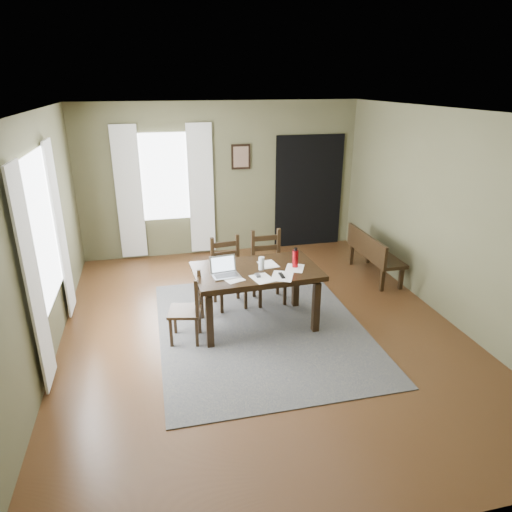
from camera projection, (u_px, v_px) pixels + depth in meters
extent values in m
cube|color=#492C16|center=(261.00, 329.00, 5.93)|extent=(5.00, 6.00, 0.01)
cube|color=brown|center=(222.00, 180.00, 8.17)|extent=(5.00, 0.02, 2.70)
cube|color=brown|center=(382.00, 380.00, 2.72)|extent=(5.00, 0.02, 2.70)
cube|color=brown|center=(37.00, 246.00, 4.91)|extent=(0.02, 6.00, 2.70)
cube|color=brown|center=(447.00, 216.00, 5.98)|extent=(0.02, 6.00, 2.70)
cube|color=white|center=(262.00, 112.00, 4.96)|extent=(5.00, 6.00, 0.02)
cube|color=#474747|center=(261.00, 328.00, 5.93)|extent=(2.60, 3.20, 0.01)
cube|color=black|center=(256.00, 271.00, 5.75)|extent=(1.61, 1.01, 0.06)
cube|color=black|center=(256.00, 275.00, 5.77)|extent=(1.44, 0.84, 0.05)
cube|color=black|center=(210.00, 321.00, 5.40)|extent=(0.09, 0.09, 0.67)
cube|color=black|center=(200.00, 295.00, 6.06)|extent=(0.09, 0.09, 0.67)
cube|color=black|center=(316.00, 307.00, 5.75)|extent=(0.09, 0.09, 0.67)
cube|color=black|center=(296.00, 284.00, 6.41)|extent=(0.09, 0.09, 0.67)
cube|color=black|center=(185.00, 311.00, 5.52)|extent=(0.46, 0.46, 0.04)
cube|color=black|center=(175.00, 320.00, 5.74)|extent=(0.04, 0.04, 0.37)
cube|color=black|center=(200.00, 320.00, 5.74)|extent=(0.04, 0.04, 0.37)
cube|color=black|center=(171.00, 333.00, 5.45)|extent=(0.04, 0.04, 0.37)
cube|color=black|center=(197.00, 332.00, 5.45)|extent=(0.04, 0.04, 0.37)
cube|color=black|center=(200.00, 287.00, 5.59)|extent=(0.05, 0.05, 0.47)
cube|color=black|center=(197.00, 299.00, 5.28)|extent=(0.05, 0.05, 0.47)
cube|color=black|center=(199.00, 303.00, 5.48)|extent=(0.08, 0.28, 0.06)
cube|color=black|center=(198.00, 293.00, 5.44)|extent=(0.08, 0.28, 0.06)
cube|color=black|center=(198.00, 283.00, 5.39)|extent=(0.08, 0.28, 0.06)
cube|color=black|center=(230.00, 277.00, 6.36)|extent=(0.48, 0.48, 0.04)
cube|color=black|center=(222.00, 299.00, 6.24)|extent=(0.05, 0.05, 0.42)
cube|color=black|center=(215.00, 289.00, 6.54)|extent=(0.05, 0.05, 0.42)
cube|color=black|center=(246.00, 295.00, 6.35)|extent=(0.05, 0.05, 0.42)
cube|color=black|center=(238.00, 285.00, 6.65)|extent=(0.05, 0.05, 0.42)
cube|color=black|center=(212.00, 255.00, 6.37)|extent=(0.05, 0.05, 0.53)
cube|color=black|center=(237.00, 252.00, 6.49)|extent=(0.05, 0.05, 0.53)
cube|color=black|center=(225.00, 263.00, 6.48)|extent=(0.32, 0.06, 0.07)
cube|color=black|center=(225.00, 254.00, 6.43)|extent=(0.32, 0.06, 0.07)
cube|color=black|center=(225.00, 244.00, 6.38)|extent=(0.32, 0.06, 0.07)
cube|color=black|center=(269.00, 271.00, 6.50)|extent=(0.45, 0.45, 0.04)
cube|color=black|center=(260.00, 293.00, 6.38)|extent=(0.04, 0.04, 0.44)
cube|color=black|center=(254.00, 283.00, 6.71)|extent=(0.04, 0.04, 0.44)
cube|color=black|center=(285.00, 291.00, 6.46)|extent=(0.04, 0.04, 0.44)
cube|color=black|center=(278.00, 281.00, 6.79)|extent=(0.04, 0.04, 0.44)
cube|color=black|center=(253.00, 249.00, 6.53)|extent=(0.05, 0.05, 0.55)
cube|color=black|center=(279.00, 247.00, 6.62)|extent=(0.05, 0.05, 0.55)
cube|color=black|center=(266.00, 257.00, 6.63)|extent=(0.33, 0.03, 0.07)
cube|color=black|center=(266.00, 248.00, 6.58)|extent=(0.33, 0.03, 0.07)
cube|color=black|center=(266.00, 238.00, 6.52)|extent=(0.33, 0.03, 0.07)
cube|color=black|center=(376.00, 254.00, 7.39)|extent=(0.42, 1.30, 0.06)
cube|color=black|center=(401.00, 278.00, 6.99)|extent=(0.06, 0.06, 0.36)
cube|color=black|center=(382.00, 280.00, 6.92)|extent=(0.06, 0.06, 0.36)
cube|color=black|center=(368.00, 253.00, 8.00)|extent=(0.06, 0.06, 0.36)
cube|color=black|center=(352.00, 255.00, 7.94)|extent=(0.06, 0.06, 0.36)
cube|color=black|center=(366.00, 244.00, 7.28)|extent=(0.05, 1.30, 0.32)
cube|color=#B7B7BC|center=(226.00, 276.00, 5.53)|extent=(0.35, 0.26, 0.02)
cube|color=#B7B7BC|center=(223.00, 264.00, 5.59)|extent=(0.33, 0.10, 0.21)
cube|color=silver|center=(223.00, 264.00, 5.58)|extent=(0.29, 0.08, 0.18)
cube|color=#3F3F42|center=(226.00, 275.00, 5.52)|extent=(0.29, 0.17, 0.00)
cube|color=#3F3F42|center=(258.00, 275.00, 5.52)|extent=(0.06, 0.09, 0.03)
cube|color=black|center=(282.00, 276.00, 5.53)|extent=(0.05, 0.16, 0.02)
cylinder|color=silver|center=(261.00, 263.00, 5.70)|extent=(0.08, 0.08, 0.16)
cylinder|color=#A70C14|center=(295.00, 259.00, 5.76)|extent=(0.08, 0.08, 0.22)
cylinder|color=black|center=(296.00, 249.00, 5.72)|extent=(0.05, 0.05, 0.04)
cube|color=white|center=(232.00, 278.00, 5.47)|extent=(0.30, 0.34, 0.00)
cube|color=white|center=(282.00, 276.00, 5.53)|extent=(0.35, 0.39, 0.00)
cube|color=white|center=(268.00, 264.00, 5.88)|extent=(0.25, 0.31, 0.00)
cube|color=white|center=(295.00, 268.00, 5.76)|extent=(0.32, 0.35, 0.00)
cube|color=white|center=(262.00, 278.00, 5.46)|extent=(0.29, 0.34, 0.00)
cube|color=white|center=(42.00, 231.00, 5.06)|extent=(0.01, 1.30, 1.70)
cube|color=white|center=(165.00, 177.00, 7.89)|extent=(1.00, 0.01, 1.50)
cube|color=silver|center=(33.00, 281.00, 4.41)|extent=(0.03, 0.48, 2.30)
cube|color=silver|center=(60.00, 230.00, 5.90)|extent=(0.03, 0.48, 2.30)
cube|color=silver|center=(129.00, 194.00, 7.82)|extent=(0.44, 0.03, 2.30)
cube|color=silver|center=(201.00, 190.00, 8.09)|extent=(0.44, 0.03, 2.30)
cube|color=black|center=(241.00, 157.00, 8.07)|extent=(0.34, 0.03, 0.44)
cube|color=brown|center=(241.00, 157.00, 8.06)|extent=(0.27, 0.01, 0.36)
cube|color=black|center=(309.00, 192.00, 8.60)|extent=(1.30, 0.03, 2.10)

